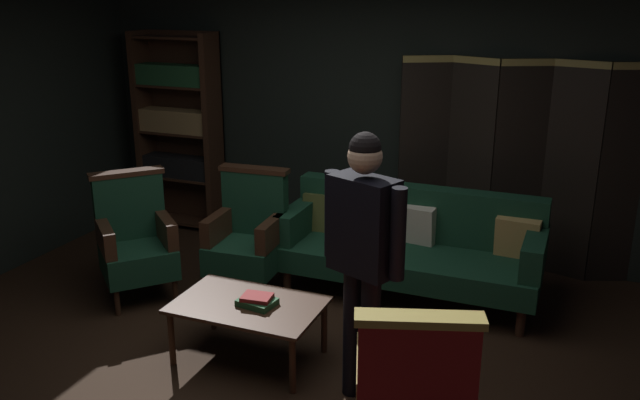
% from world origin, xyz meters
% --- Properties ---
extents(ground_plane, '(10.00, 10.00, 0.00)m').
position_xyz_m(ground_plane, '(0.00, 0.00, 0.00)').
color(ground_plane, black).
extents(back_wall, '(7.20, 0.10, 2.80)m').
position_xyz_m(back_wall, '(0.00, 2.45, 1.40)').
color(back_wall, black).
rests_on(back_wall, ground_plane).
extents(folding_screen, '(2.13, 0.33, 1.90)m').
position_xyz_m(folding_screen, '(1.28, 2.30, 0.99)').
color(folding_screen, black).
rests_on(folding_screen, ground_plane).
extents(bookshelf, '(0.90, 0.32, 2.05)m').
position_xyz_m(bookshelf, '(-2.15, 2.19, 1.07)').
color(bookshelf, '#382114').
rests_on(bookshelf, ground_plane).
extents(velvet_couch, '(2.12, 0.78, 0.88)m').
position_xyz_m(velvet_couch, '(0.55, 1.45, 0.45)').
color(velvet_couch, '#382114').
rests_on(velvet_couch, ground_plane).
extents(coffee_table, '(1.00, 0.64, 0.42)m').
position_xyz_m(coffee_table, '(-0.21, 0.02, 0.37)').
color(coffee_table, '#382114').
rests_on(coffee_table, ground_plane).
extents(armchair_gilt_accent, '(0.73, 0.73, 1.04)m').
position_xyz_m(armchair_gilt_accent, '(1.13, -0.74, 0.49)').
color(armchair_gilt_accent, tan).
rests_on(armchair_gilt_accent, ground_plane).
extents(armchair_wing_left, '(0.82, 0.82, 1.04)m').
position_xyz_m(armchair_wing_left, '(-1.54, 0.56, 0.49)').
color(armchair_wing_left, '#382114').
rests_on(armchair_wing_left, ground_plane).
extents(armchair_wing_right, '(0.62, 0.62, 1.04)m').
position_xyz_m(armchair_wing_right, '(-0.73, 1.00, 0.49)').
color(armchair_wing_right, '#382114').
rests_on(armchair_wing_right, ground_plane).
extents(standing_figure, '(0.55, 0.34, 1.70)m').
position_xyz_m(standing_figure, '(0.65, -0.13, 1.03)').
color(standing_figure, black).
rests_on(standing_figure, ground_plane).
extents(book_green_cloth, '(0.26, 0.21, 0.04)m').
position_xyz_m(book_green_cloth, '(-0.14, 0.02, 0.44)').
color(book_green_cloth, '#1E4C28').
rests_on(book_green_cloth, coffee_table).
extents(book_red_leather, '(0.21, 0.17, 0.03)m').
position_xyz_m(book_red_leather, '(-0.14, 0.02, 0.48)').
color(book_red_leather, maroon).
rests_on(book_red_leather, book_green_cloth).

